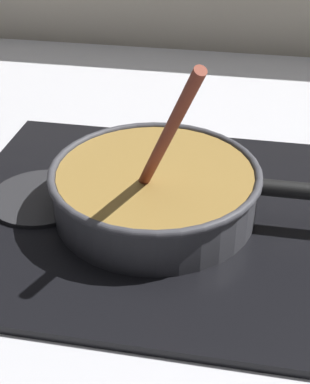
{
  "coord_description": "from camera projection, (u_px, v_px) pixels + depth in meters",
  "views": [
    {
      "loc": [
        0.2,
        -0.56,
        0.46
      ],
      "look_at": [
        0.08,
        0.07,
        0.04
      ],
      "focal_mm": 52.43,
      "sensor_mm": 36.0,
      "label": 1
    }
  ],
  "objects": [
    {
      "name": "cooking_pan",
      "position": [
        156.0,
        189.0,
        0.75
      ],
      "size": [
        0.42,
        0.28,
        0.26
      ],
      "color": "#38383D",
      "rests_on": "hob_plate"
    },
    {
      "name": "burner_ring",
      "position": [
        155.0,
        209.0,
        0.77
      ],
      "size": [
        0.18,
        0.18,
        0.01
      ],
      "primitive_type": "torus",
      "color": "#592D0C",
      "rests_on": "hob_plate"
    },
    {
      "name": "spare_burner",
      "position": [
        41.0,
        197.0,
        0.8
      ],
      "size": [
        0.14,
        0.14,
        0.01
      ],
      "primitive_type": "cylinder",
      "color": "#262628",
      "rests_on": "hob_plate"
    },
    {
      "name": "hob_plate",
      "position": [
        155.0,
        215.0,
        0.78
      ],
      "size": [
        0.56,
        0.48,
        0.01
      ],
      "primitive_type": "cube",
      "color": "black",
      "rests_on": "ground"
    },
    {
      "name": "ground",
      "position": [
        85.0,
        253.0,
        0.75
      ],
      "size": [
        2.4,
        1.6,
        0.04
      ],
      "primitive_type": "cube",
      "color": "#B7B7BC"
    }
  ]
}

